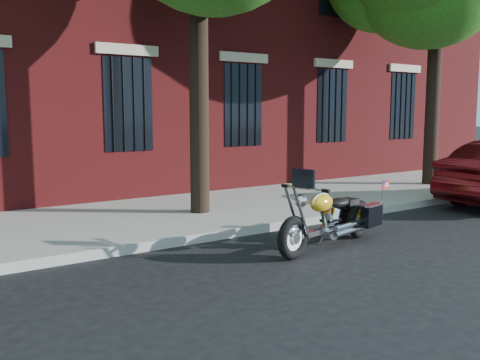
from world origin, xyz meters
TOP-DOWN VIEW (x-y plane):
  - ground at (0.00, 0.00)m, footprint 120.00×120.00m
  - curb at (0.00, 1.38)m, footprint 40.00×0.16m
  - sidewalk at (0.00, 3.26)m, footprint 40.00×3.60m
  - motorcycle at (1.15, -0.03)m, footprint 2.51×1.03m

SIDE VIEW (x-z plane):
  - ground at x=0.00m, z-range 0.00..0.00m
  - curb at x=0.00m, z-range 0.00..0.15m
  - sidewalk at x=0.00m, z-range 0.00..0.15m
  - motorcycle at x=1.15m, z-range -0.20..1.06m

